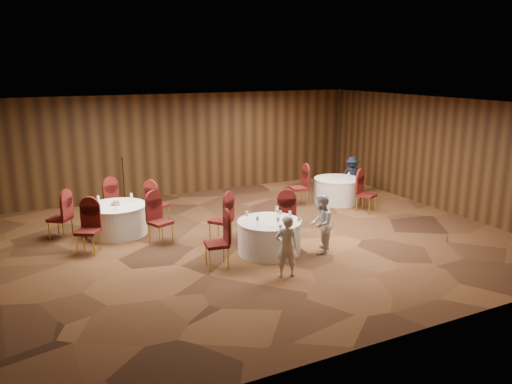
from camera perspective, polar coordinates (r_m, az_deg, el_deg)
name	(u,v)px	position (r m, az deg, el deg)	size (l,w,h in m)	color
ground	(252,239)	(12.04, -0.43, -5.40)	(12.00, 12.00, 0.00)	black
room_shell	(252,159)	(11.53, -0.45, 3.84)	(12.00, 12.00, 12.00)	silver
table_main	(269,237)	(11.08, 1.51, -5.12)	(1.41, 1.41, 0.74)	silver
table_left	(117,219)	(12.75, -15.62, -3.04)	(1.48, 1.48, 0.74)	silver
table_right	(337,190)	(15.32, 9.25, 0.21)	(1.41, 1.41, 0.74)	silver
chairs_main	(242,226)	(11.41, -1.56, -3.87)	(2.86, 2.11, 1.00)	#3A0D0B
chairs_left	(115,215)	(12.69, -15.80, -2.53)	(3.14, 3.04, 1.00)	#3A0D0B
chairs_right	(332,191)	(14.66, 8.64, 0.09)	(1.92, 2.21, 1.00)	#3A0D0B
tabletop_main	(277,217)	(10.91, 2.44, -2.85)	(1.14, 1.06, 0.22)	silver
tabletop_left	(115,202)	(12.63, -15.77, -1.10)	(0.86, 0.77, 0.22)	silver
tabletop_right	(349,174)	(15.13, 10.57, 2.00)	(0.08, 0.08, 0.22)	silver
mic_stand	(125,194)	(14.87, -14.79, -0.28)	(0.24, 0.24, 1.52)	black
woman_a	(286,246)	(9.79, 3.49, -6.22)	(0.46, 0.30, 1.26)	silver
woman_b	(321,224)	(11.09, 7.42, -3.61)	(0.65, 0.51, 1.34)	silver
man_c	(352,175)	(16.45, 10.90, 1.91)	(0.78, 0.45, 1.20)	#151E31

